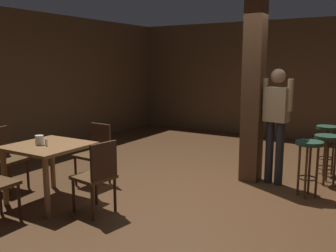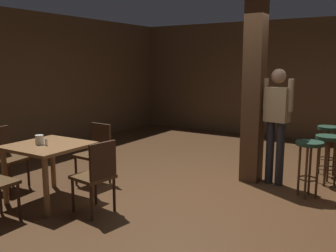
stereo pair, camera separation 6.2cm
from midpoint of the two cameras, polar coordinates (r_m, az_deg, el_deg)
name	(u,v)px [view 1 (the left image)]	position (r m, az deg, el deg)	size (l,w,h in m)	color
ground_plane	(203,192)	(5.39, 5.00, -10.01)	(10.80, 10.80, 0.00)	#4C301C
wall_back	(288,80)	(9.33, 17.60, 6.72)	(8.00, 0.10, 2.80)	brown
wall_left	(14,84)	(7.73, -22.60, 5.90)	(0.10, 9.00, 2.80)	brown
pillar	(253,90)	(5.76, 12.57, 5.36)	(0.28, 0.28, 2.80)	#4C301C
dining_table	(49,154)	(5.12, -18.05, -4.14)	(0.92, 0.92, 0.76)	brown
chair_west	(4,155)	(5.82, -24.00, -4.11)	(0.47, 0.47, 0.89)	#4C3319
chair_north	(96,151)	(5.72, -11.27, -3.70)	(0.44, 0.44, 0.89)	#4C3319
chair_east	(98,174)	(4.56, -11.04, -7.13)	(0.48, 0.48, 0.89)	#4C3319
napkin_cup	(39,140)	(5.09, -19.34, -2.04)	(0.11, 0.11, 0.12)	silver
salt_shaker	(46,142)	(5.00, -18.40, -2.38)	(0.03, 0.03, 0.09)	silver
standing_person	(276,118)	(5.72, 15.85, 1.18)	(0.47, 0.25, 1.72)	tan
bar_stool_near	(309,155)	(5.37, 20.34, -4.18)	(0.36, 0.36, 0.77)	#1E3828
bar_stool_mid	(327,147)	(6.05, 22.81, -2.97)	(0.37, 0.37, 0.74)	#1E3828
bar_stool_far	(327,139)	(6.56, 22.77, -1.79)	(0.34, 0.34, 0.80)	#1E3828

